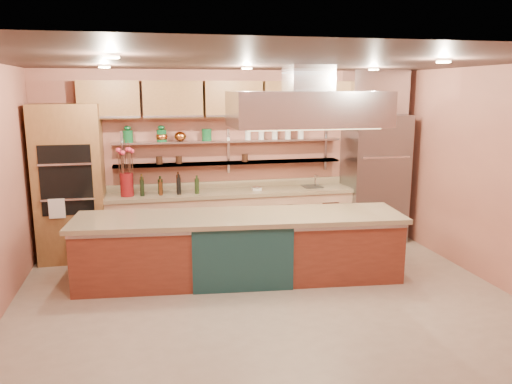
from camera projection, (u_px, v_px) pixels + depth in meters
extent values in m
cube|color=gray|center=(268.00, 303.00, 5.96)|extent=(6.00, 5.00, 0.02)
cube|color=black|center=(269.00, 61.00, 5.40)|extent=(6.00, 5.00, 0.02)
cube|color=#A9644F|center=(231.00, 159.00, 8.07)|extent=(6.00, 0.04, 2.80)
cube|color=#A9644F|center=(359.00, 259.00, 3.29)|extent=(6.00, 0.04, 2.80)
cube|color=#A9644F|center=(498.00, 178.00, 6.31)|extent=(0.04, 5.00, 2.80)
cube|color=brown|center=(70.00, 183.00, 7.29)|extent=(0.95, 0.64, 2.30)
cube|color=gray|center=(374.00, 178.00, 8.29)|extent=(0.95, 0.72, 2.10)
cube|color=tan|center=(232.00, 219.00, 7.96)|extent=(3.84, 0.64, 0.93)
cube|color=#B2B4BA|center=(230.00, 163.00, 7.94)|extent=(3.60, 0.26, 0.03)
cube|color=#B2B4BA|center=(229.00, 141.00, 7.87)|extent=(3.60, 0.26, 0.03)
cube|color=brown|center=(233.00, 99.00, 7.71)|extent=(4.60, 0.36, 0.55)
cube|color=#B2B4BA|center=(307.00, 109.00, 6.46)|extent=(2.00, 1.00, 0.45)
cube|color=#FFE5A5|center=(265.00, 65.00, 5.59)|extent=(4.00, 2.80, 0.02)
cube|color=brown|center=(240.00, 247.00, 6.63)|extent=(4.28, 1.32, 0.88)
cylinder|color=maroon|center=(127.00, 185.00, 7.45)|extent=(0.23, 0.23, 0.35)
cube|color=black|center=(170.00, 184.00, 7.58)|extent=(0.97, 0.42, 0.30)
cube|color=silver|center=(257.00, 188.00, 7.89)|extent=(0.16, 0.14, 0.08)
cylinder|color=silver|center=(315.00, 181.00, 8.19)|extent=(0.03, 0.03, 0.20)
ellipsoid|color=#B7612A|center=(180.00, 136.00, 7.69)|extent=(0.22, 0.22, 0.15)
cylinder|color=#104D25|center=(207.00, 135.00, 7.78)|extent=(0.18, 0.18, 0.18)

